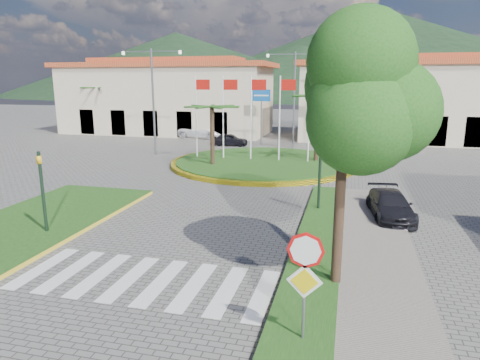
% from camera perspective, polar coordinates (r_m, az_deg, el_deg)
% --- Properties ---
extents(sidewalk_right, '(4.00, 28.00, 0.15)m').
position_cam_1_polar(sidewalk_right, '(10.17, 14.93, -20.95)').
color(sidewalk_right, gray).
rests_on(sidewalk_right, ground).
extents(verge_right, '(1.60, 28.00, 0.18)m').
position_cam_1_polar(verge_right, '(10.19, 7.73, -20.41)').
color(verge_right, '#1D4814').
rests_on(verge_right, ground).
extents(median_left, '(5.00, 14.00, 0.18)m').
position_cam_1_polar(median_left, '(18.28, -28.51, -6.38)').
color(median_left, '#1D4814').
rests_on(median_left, ground).
extents(crosswalk, '(8.00, 3.00, 0.01)m').
position_cam_1_polar(crosswalk, '(13.18, -12.90, -12.81)').
color(crosswalk, silver).
rests_on(crosswalk, ground).
extents(roundabout_island, '(12.70, 12.70, 6.00)m').
position_cam_1_polar(roundabout_island, '(29.54, 3.11, 2.35)').
color(roundabout_island, yellow).
rests_on(roundabout_island, ground).
extents(stop_sign, '(0.80, 0.11, 2.65)m').
position_cam_1_polar(stop_sign, '(9.32, 8.65, -11.84)').
color(stop_sign, slate).
rests_on(stop_sign, ground).
extents(deciduous_tree, '(3.60, 3.60, 6.80)m').
position_cam_1_polar(deciduous_tree, '(11.47, 13.86, 10.14)').
color(deciduous_tree, black).
rests_on(deciduous_tree, ground).
extents(traffic_light_left, '(0.15, 0.18, 3.20)m').
position_cam_1_polar(traffic_light_left, '(17.31, -24.90, -0.64)').
color(traffic_light_left, black).
rests_on(traffic_light_left, ground).
extents(traffic_light_right, '(0.15, 0.18, 3.20)m').
position_cam_1_polar(traffic_light_right, '(18.88, 10.61, 1.44)').
color(traffic_light_right, black).
rests_on(traffic_light_right, ground).
extents(traffic_light_far, '(0.18, 0.15, 3.20)m').
position_cam_1_polar(traffic_light_far, '(32.76, 18.49, 5.90)').
color(traffic_light_far, black).
rests_on(traffic_light_far, ground).
extents(direction_sign_west, '(1.60, 0.14, 5.20)m').
position_cam_1_polar(direction_sign_west, '(38.26, 2.86, 9.90)').
color(direction_sign_west, slate).
rests_on(direction_sign_west, ground).
extents(direction_sign_east, '(1.60, 0.14, 5.20)m').
position_cam_1_polar(direction_sign_east, '(37.59, 10.46, 9.64)').
color(direction_sign_east, slate).
rests_on(direction_sign_east, ground).
extents(street_lamp_centre, '(4.80, 0.16, 8.00)m').
position_cam_1_polar(street_lamp_centre, '(36.77, 7.24, 11.18)').
color(street_lamp_centre, slate).
rests_on(street_lamp_centre, ground).
extents(street_lamp_west, '(4.80, 0.16, 8.00)m').
position_cam_1_polar(street_lamp_west, '(33.82, -11.51, 10.86)').
color(street_lamp_west, slate).
rests_on(street_lamp_west, ground).
extents(building_left, '(23.32, 9.54, 8.05)m').
position_cam_1_polar(building_left, '(48.64, -9.64, 10.87)').
color(building_left, beige).
rests_on(building_left, ground).
extents(building_right, '(19.08, 9.54, 8.05)m').
position_cam_1_polar(building_right, '(44.71, 20.27, 10.07)').
color(building_right, beige).
rests_on(building_right, ground).
extents(hill_far_west, '(140.00, 140.00, 22.00)m').
position_cam_1_polar(hill_far_west, '(158.61, -8.41, 14.95)').
color(hill_far_west, black).
rests_on(hill_far_west, ground).
extents(hill_far_mid, '(180.00, 180.00, 30.00)m').
position_cam_1_polar(hill_far_mid, '(166.98, 18.26, 15.73)').
color(hill_far_mid, black).
rests_on(hill_far_mid, ground).
extents(hill_near_back, '(110.00, 110.00, 16.00)m').
position_cam_1_polar(hill_near_back, '(137.37, 8.06, 14.01)').
color(hill_near_back, black).
rests_on(hill_near_back, ground).
extents(white_van, '(4.89, 2.57, 1.31)m').
position_cam_1_polar(white_van, '(43.52, -5.14, 6.46)').
color(white_van, white).
rests_on(white_van, ground).
extents(car_dark_a, '(3.28, 1.53, 1.09)m').
position_cam_1_polar(car_dark_a, '(38.23, -1.35, 5.41)').
color(car_dark_a, black).
rests_on(car_dark_a, ground).
extents(car_dark_b, '(4.00, 1.56, 1.30)m').
position_cam_1_polar(car_dark_b, '(42.10, 11.21, 6.02)').
color(car_dark_b, black).
rests_on(car_dark_b, ground).
extents(car_side_right, '(2.04, 4.03, 1.12)m').
position_cam_1_polar(car_side_right, '(19.14, 19.41, -3.20)').
color(car_side_right, black).
rests_on(car_side_right, ground).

